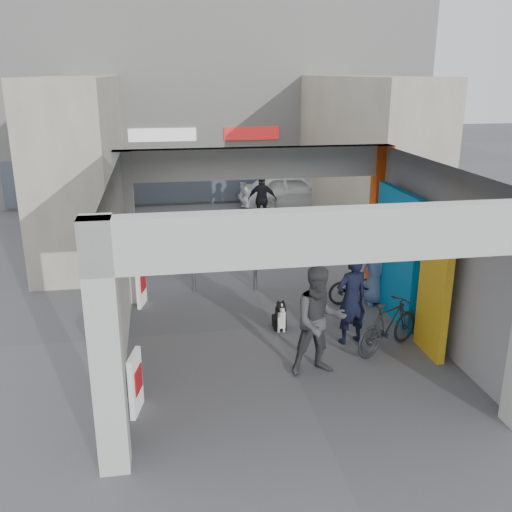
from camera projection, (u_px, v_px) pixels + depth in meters
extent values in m
plane|color=#515156|center=(274.00, 327.00, 12.00)|extent=(90.00, 90.00, 0.00)
cube|color=#B6B5B1|center=(106.00, 351.00, 7.23)|extent=(0.40, 0.40, 3.50)
cube|color=#B6B5B1|center=(127.00, 229.00, 12.86)|extent=(0.40, 0.40, 3.50)
cube|color=#DF470D|center=(379.00, 218.00, 13.82)|extent=(0.40, 0.40, 3.50)
plane|color=beige|center=(119.00, 273.00, 10.04)|extent=(0.00, 6.40, 6.40)
plane|color=gray|center=(437.00, 255.00, 11.01)|extent=(0.00, 6.40, 6.40)
cube|color=#0B75B9|center=(396.00, 254.00, 12.19)|extent=(0.15, 2.00, 2.80)
cube|color=gold|center=(435.00, 284.00, 10.51)|extent=(0.15, 1.00, 2.80)
plane|color=beige|center=(287.00, 169.00, 9.99)|extent=(6.40, 6.40, 0.00)
cube|color=#B6B5B1|center=(257.00, 163.00, 12.95)|extent=(6.40, 0.30, 0.70)
cube|color=#B6B5B1|center=(339.00, 235.00, 7.23)|extent=(6.40, 0.30, 0.70)
cube|color=silver|center=(256.00, 164.00, 13.13)|extent=(4.20, 0.05, 0.55)
cube|color=silver|center=(208.00, 100.00, 23.90)|extent=(18.00, 4.00, 8.00)
cube|color=#515966|center=(215.00, 180.00, 22.90)|extent=(16.20, 0.06, 1.80)
cube|color=white|center=(162.00, 135.00, 22.03)|extent=(2.60, 0.06, 0.50)
cube|color=red|center=(252.00, 133.00, 22.60)|extent=(2.20, 0.06, 0.50)
cube|color=beige|center=(83.00, 161.00, 17.54)|extent=(2.00, 9.00, 5.00)
cube|color=beige|center=(362.00, 154.00, 18.99)|extent=(2.00, 9.00, 5.00)
cylinder|color=gray|center=(194.00, 273.00, 13.82)|extent=(0.09, 0.09, 0.97)
cylinder|color=gray|center=(255.00, 273.00, 13.93)|extent=(0.09, 0.09, 0.88)
cylinder|color=gray|center=(316.00, 267.00, 14.19)|extent=(0.09, 0.09, 0.99)
cube|color=silver|center=(135.00, 383.00, 8.89)|extent=(0.20, 0.55, 1.00)
cube|color=red|center=(138.00, 380.00, 8.88)|extent=(0.13, 0.38, 0.40)
cube|color=silver|center=(141.00, 285.00, 13.00)|extent=(0.22, 0.55, 1.00)
cube|color=red|center=(143.00, 282.00, 12.99)|extent=(0.14, 0.38, 0.40)
cylinder|color=#96969A|center=(180.00, 253.00, 15.70)|extent=(0.06, 0.06, 0.73)
cylinder|color=#96969A|center=(181.00, 265.00, 15.81)|extent=(0.45, 0.45, 0.02)
cylinder|color=#96969A|center=(179.00, 240.00, 15.59)|extent=(0.71, 0.71, 0.05)
cube|color=#96969A|center=(158.00, 261.00, 15.45)|extent=(0.39, 0.39, 0.46)
cube|color=#96969A|center=(157.00, 243.00, 15.49)|extent=(0.39, 0.05, 0.46)
cube|color=#96969A|center=(197.00, 251.00, 16.30)|extent=(0.39, 0.39, 0.46)
cube|color=#96969A|center=(196.00, 234.00, 16.33)|extent=(0.39, 0.05, 0.46)
cube|color=#96969A|center=(169.00, 252.00, 16.27)|extent=(0.39, 0.39, 0.46)
cube|color=#96969A|center=(168.00, 235.00, 16.30)|extent=(0.39, 0.05, 0.46)
cube|color=black|center=(163.00, 244.00, 17.28)|extent=(1.28, 0.64, 0.32)
cube|color=#1B6123|center=(163.00, 240.00, 17.08)|extent=(1.07, 0.37, 0.19)
cube|color=#1B6123|center=(162.00, 232.00, 17.17)|extent=(1.07, 0.37, 0.19)
cube|color=#1B6123|center=(162.00, 224.00, 17.25)|extent=(1.07, 0.37, 0.19)
cube|color=#1B6123|center=(249.00, 231.00, 18.77)|extent=(0.53, 0.46, 0.28)
cube|color=navy|center=(248.00, 222.00, 18.68)|extent=(0.53, 0.46, 0.28)
cube|color=black|center=(279.00, 322.00, 11.93)|extent=(0.25, 0.34, 0.25)
cube|color=black|center=(281.00, 317.00, 11.75)|extent=(0.20, 0.17, 0.38)
cube|color=silver|center=(282.00, 320.00, 11.67)|extent=(0.16, 0.03, 0.36)
cylinder|color=silver|center=(279.00, 326.00, 11.72)|extent=(0.05, 0.05, 0.29)
cylinder|color=silver|center=(284.00, 325.00, 11.74)|extent=(0.05, 0.05, 0.29)
sphere|color=black|center=(281.00, 307.00, 11.65)|extent=(0.20, 0.20, 0.20)
cube|color=silver|center=(282.00, 310.00, 11.56)|extent=(0.08, 0.13, 0.06)
cone|color=black|center=(278.00, 302.00, 11.66)|extent=(0.07, 0.07, 0.08)
cone|color=black|center=(283.00, 301.00, 11.67)|extent=(0.07, 0.07, 0.08)
imported|color=black|center=(351.00, 299.00, 11.08)|extent=(0.75, 0.59, 1.83)
imported|color=#3E3F41|center=(319.00, 321.00, 9.91)|extent=(1.01, 0.81, 1.99)
imported|color=#536EA2|center=(376.00, 271.00, 13.01)|extent=(0.81, 0.56, 1.59)
imported|color=black|center=(262.00, 200.00, 19.95)|extent=(1.07, 0.61, 1.73)
imported|color=black|center=(363.00, 284.00, 13.17)|extent=(1.72, 0.71, 0.88)
imported|color=black|center=(388.00, 326.00, 10.86)|extent=(1.73, 1.26, 1.03)
imported|color=white|center=(292.00, 190.00, 22.36)|extent=(4.14, 1.69, 1.41)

